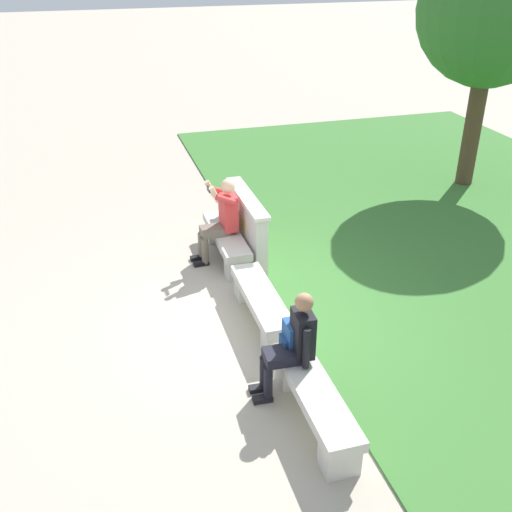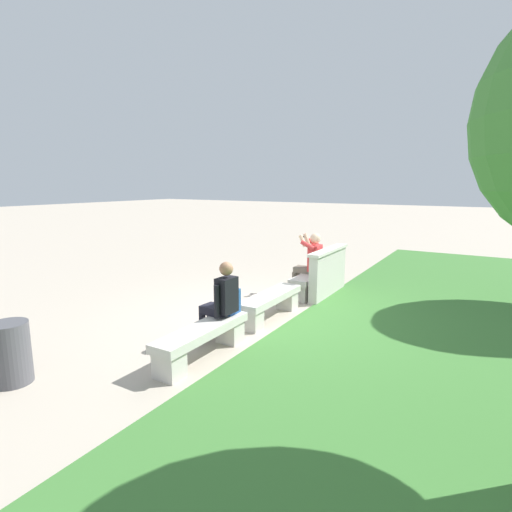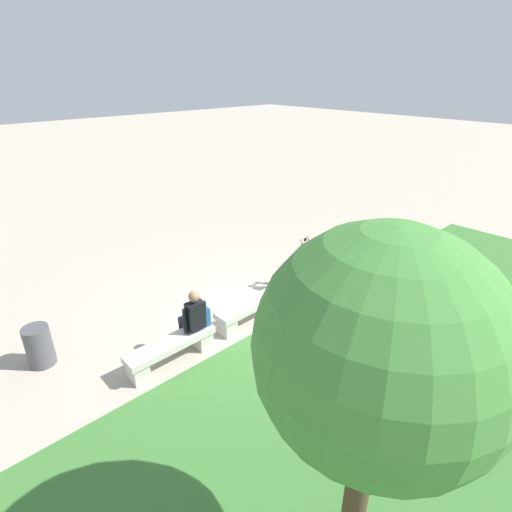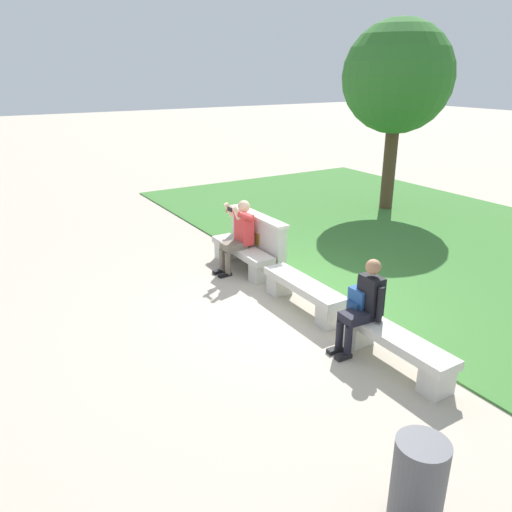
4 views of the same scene
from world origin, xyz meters
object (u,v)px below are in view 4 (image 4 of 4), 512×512
(person_photographer, at_px, (239,233))
(person_distant, at_px, (364,303))
(bench_main, at_px, (242,255))
(bench_mid, at_px, (395,346))
(bench_near, at_px, (303,291))
(tree_behind_wall, at_px, (398,78))
(trash_bin, at_px, (418,480))
(backpack, at_px, (359,302))

(person_photographer, distance_m, person_distant, 3.26)
(bench_main, bearing_deg, bench_mid, 0.00)
(bench_near, height_order, person_distant, person_distant)
(bench_main, xyz_separation_m, person_distant, (3.29, -0.07, 0.38))
(bench_main, relative_size, bench_mid, 1.00)
(bench_near, xyz_separation_m, tree_behind_wall, (-3.65, 5.45, 3.01))
(person_photographer, xyz_separation_m, person_distant, (3.26, 0.01, -0.06))
(bench_main, height_order, person_photographer, person_photographer)
(person_photographer, relative_size, trash_bin, 1.76)
(bench_main, relative_size, person_distant, 1.32)
(person_distant, relative_size, tree_behind_wall, 0.27)
(bench_near, bearing_deg, bench_main, 180.00)
(backpack, height_order, trash_bin, backpack)
(bench_mid, height_order, person_distant, person_distant)
(bench_main, height_order, person_distant, person_distant)
(person_distant, bearing_deg, bench_mid, 7.18)
(bench_near, distance_m, person_photographer, 1.93)
(backpack, bearing_deg, person_photographer, -178.82)
(bench_main, bearing_deg, bench_near, 0.00)
(bench_main, height_order, bench_mid, same)
(tree_behind_wall, bearing_deg, bench_near, -56.21)
(bench_main, height_order, bench_near, same)
(bench_near, bearing_deg, trash_bin, -22.83)
(backpack, xyz_separation_m, tree_behind_wall, (-4.89, 5.47, 2.68))
(tree_behind_wall, bearing_deg, bench_mid, -44.46)
(person_distant, bearing_deg, bench_main, 178.84)
(bench_near, relative_size, tree_behind_wall, 0.36)
(trash_bin, bearing_deg, person_distant, 146.93)
(bench_main, height_order, trash_bin, trash_bin)
(person_distant, distance_m, backpack, 0.16)
(person_photographer, xyz_separation_m, trash_bin, (5.50, -1.44, -0.36))
(bench_main, xyz_separation_m, bench_near, (1.91, 0.00, 0.00))
(bench_near, height_order, trash_bin, trash_bin)
(bench_near, distance_m, backpack, 1.28)
(bench_near, relative_size, person_distant, 1.32)
(bench_mid, relative_size, trash_bin, 2.23)
(bench_near, distance_m, bench_mid, 1.91)
(bench_mid, distance_m, person_photographer, 3.81)
(person_photographer, bearing_deg, trash_bin, -14.72)
(bench_mid, xyz_separation_m, tree_behind_wall, (-5.56, 5.45, 3.01))
(bench_near, height_order, bench_mid, same)
(bench_main, distance_m, backpack, 3.16)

